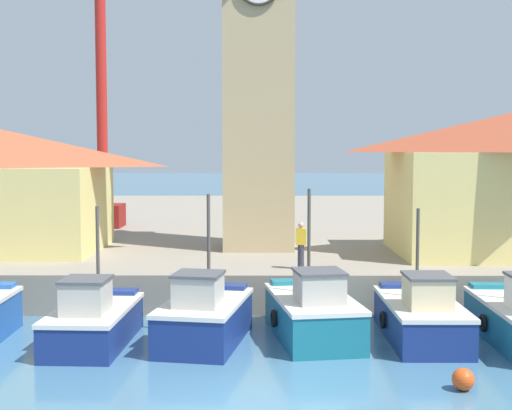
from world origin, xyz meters
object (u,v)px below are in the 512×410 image
Objects in this scene: fishing_boat_center at (204,317)px; fishing_boat_right_inner at (421,315)px; clock_tower at (259,55)px; fishing_boat_mid_left at (93,320)px; mooring_buoy at (463,379)px; fishing_boat_mid_right at (313,313)px; port_crane_near at (100,71)px; dock_worker_near_tower at (301,245)px.

fishing_boat_center reaches higher than fishing_boat_right_inner.
fishing_boat_center is 13.00m from clock_tower.
mooring_buoy is (9.26, -3.77, -0.43)m from fishing_boat_mid_left.
fishing_boat_right_inner is at bearing -2.30° from fishing_boat_mid_right.
fishing_boat_right_inner is at bearing -53.43° from port_crane_near.
fishing_boat_right_inner reaches higher than dock_worker_near_tower.
fishing_boat_mid_left is 13.87m from clock_tower.
fishing_boat_center is 6.20m from fishing_boat_right_inner.
fishing_boat_mid_right is 3.09m from fishing_boat_right_inner.
port_crane_near is at bearing 126.57° from fishing_boat_right_inner.
mooring_buoy is at bearing -69.03° from dock_worker_near_tower.
mooring_buoy is at bearing -55.30° from fishing_boat_mid_right.
fishing_boat_mid_left reaches higher than dock_worker_near_tower.
fishing_boat_right_inner is 5.38m from dock_worker_near_tower.
fishing_boat_mid_left is 0.99× the size of fishing_boat_center.
clock_tower is at bearing 81.13° from fishing_boat_center.
dock_worker_near_tower is (9.81, -13.50, -7.33)m from port_crane_near.
fishing_boat_center is 0.26× the size of clock_tower.
fishing_boat_mid_right reaches higher than fishing_boat_center.
fishing_boat_right_inner is 4.34m from mooring_buoy.
fishing_boat_mid_left is at bearing -142.83° from dock_worker_near_tower.
fishing_boat_mid_left is 20.49m from port_crane_near.
fishing_boat_center is at bearing 147.42° from mooring_buoy.
mooring_buoy is 9.17m from dock_worker_near_tower.
fishing_boat_right_inner is at bearing 89.86° from mooring_buoy.
clock_tower is 32.24× the size of mooring_buoy.
port_crane_near is 18.23m from dock_worker_near_tower.
mooring_buoy is at bearing -59.25° from port_crane_near.
port_crane_near is (-6.84, 17.92, 8.77)m from fishing_boat_center.
clock_tower is (-1.59, 9.20, 8.52)m from fishing_boat_mid_right.
fishing_boat_mid_right is at bearing 6.16° from fishing_boat_mid_left.
fishing_boat_mid_left is 0.26× the size of clock_tower.
fishing_boat_mid_left is 0.92× the size of fishing_boat_mid_right.
fishing_boat_right_inner is (6.18, 0.37, -0.05)m from fishing_boat_center.
fishing_boat_mid_right is 1.01× the size of fishing_boat_right_inner.
fishing_boat_right_inner is (3.08, -0.12, -0.05)m from fishing_boat_mid_right.
fishing_boat_right_inner is 0.22× the size of port_crane_near.
fishing_boat_center is at bearing -69.12° from port_crane_near.
clock_tower reaches higher than fishing_boat_mid_left.
fishing_boat_right_inner is 2.88× the size of dock_worker_near_tower.
fishing_boat_center is 7.34m from mooring_buoy.
clock_tower reaches higher than mooring_buoy.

